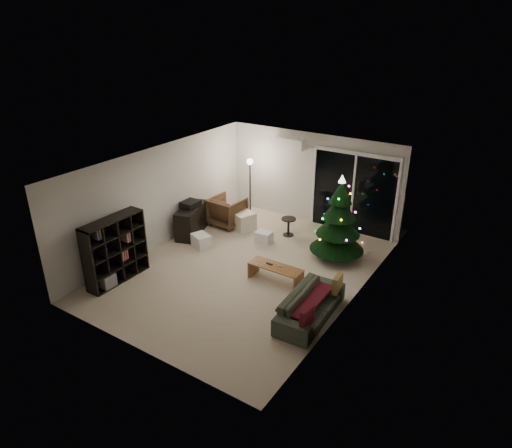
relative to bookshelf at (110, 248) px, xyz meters
The scene contains 18 objects.
room 4.31m from the bookshelf, 50.99° to the left, with size 6.50×7.51×2.60m.
bookshelf is the anchor object (origin of this frame).
media_cabinet 2.67m from the bookshelf, 90.00° to the left, with size 0.46×1.22×0.76m, color black.
stereo 2.65m from the bookshelf, 90.00° to the left, with size 0.39×0.46×0.16m, color black.
armchair 3.68m from the bookshelf, 82.97° to the left, with size 0.85×0.87×0.79m, color brown.
ottoman 3.81m from the bookshelf, 75.03° to the left, with size 0.52×0.52×0.46m, color silver.
cardboard_box_a 2.37m from the bookshelf, 72.72° to the left, with size 0.46×0.35×0.33m, color white.
cardboard_box_b 3.80m from the bookshelf, 60.35° to the left, with size 0.40×0.30×0.28m, color white.
side_table 4.55m from the bookshelf, 61.10° to the left, with size 0.38×0.38×0.48m, color black.
floor_lamp 4.44m from the bookshelf, 80.95° to the left, with size 0.27×0.27×1.68m, color black.
sofa 4.45m from the bookshelf, 13.61° to the left, with size 1.84×0.72×0.54m, color #2B3127.
sofa_throw 4.34m from the bookshelf, 13.92° to the left, with size 0.57×1.32×0.04m, color maroon.
cushion_a 4.86m from the bookshelf, 20.39° to the left, with size 0.11×0.35×0.35m, color #9A7E4D.
cushion_b 4.57m from the bookshelf, ahead, with size 0.11×0.35×0.35m, color maroon.
coffee_table 3.61m from the bookshelf, 30.04° to the left, with size 1.19×0.42×0.38m, color brown, non-canonical shape.
remote_a 3.45m from the bookshelf, 31.29° to the left, with size 0.15×0.04×0.02m, color black.
remote_b 3.69m from the bookshelf, 29.93° to the left, with size 0.14×0.04×0.02m, color slate.
christmas_tree 5.14m from the bookshelf, 43.12° to the left, with size 1.28×1.28×2.07m, color black.
Camera 1 is at (5.12, -7.41, 5.23)m, focal length 32.00 mm.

